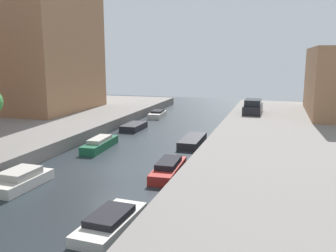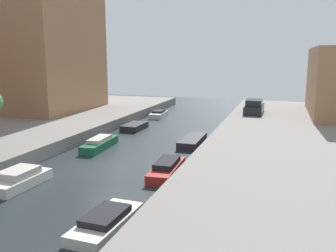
% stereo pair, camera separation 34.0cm
% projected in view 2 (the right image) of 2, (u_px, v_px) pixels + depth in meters
% --- Properties ---
extents(ground_plane, '(84.00, 84.00, 0.00)m').
position_uv_depth(ground_plane, '(107.00, 170.00, 22.14)').
color(ground_plane, '#232B30').
extents(apartment_tower_far, '(10.00, 12.32, 23.61)m').
position_uv_depth(apartment_tower_far, '(38.00, 3.00, 39.17)').
color(apartment_tower_far, '#9E704C').
rests_on(apartment_tower_far, quay_left).
extents(parked_car, '(1.90, 4.63, 1.52)m').
position_uv_depth(parked_car, '(254.00, 107.00, 38.16)').
color(parked_car, black).
rests_on(parked_car, quay_right).
extents(moored_boat_left_2, '(1.78, 3.67, 0.96)m').
position_uv_depth(moored_boat_left_2, '(19.00, 179.00, 19.31)').
color(moored_boat_left_2, beige).
rests_on(moored_boat_left_2, ground_plane).
extents(moored_boat_left_3, '(1.51, 4.62, 0.90)m').
position_uv_depth(moored_boat_left_3, '(100.00, 144.00, 27.34)').
color(moored_boat_left_3, '#195638').
rests_on(moored_boat_left_3, ground_plane).
extents(moored_boat_left_4, '(1.66, 3.35, 0.59)m').
position_uv_depth(moored_boat_left_4, '(135.00, 127.00, 34.62)').
color(moored_boat_left_4, '#232328').
rests_on(moored_boat_left_4, ground_plane).
extents(moored_boat_left_5, '(1.63, 3.67, 0.81)m').
position_uv_depth(moored_boat_left_5, '(159.00, 114.00, 41.82)').
color(moored_boat_left_5, beige).
rests_on(moored_boat_left_5, ground_plane).
extents(moored_boat_right_2, '(1.73, 3.98, 0.73)m').
position_uv_depth(moored_boat_right_2, '(106.00, 221.00, 14.55)').
color(moored_boat_right_2, beige).
rests_on(moored_boat_right_2, ground_plane).
extents(moored_boat_right_3, '(1.53, 4.43, 0.91)m').
position_uv_depth(moored_boat_right_3, '(167.00, 169.00, 21.21)').
color(moored_boat_right_3, maroon).
rests_on(moored_boat_right_3, ground_plane).
extents(moored_boat_right_4, '(1.53, 4.45, 0.61)m').
position_uv_depth(moored_boat_right_4, '(192.00, 141.00, 28.54)').
color(moored_boat_right_4, '#232328').
rests_on(moored_boat_right_4, ground_plane).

